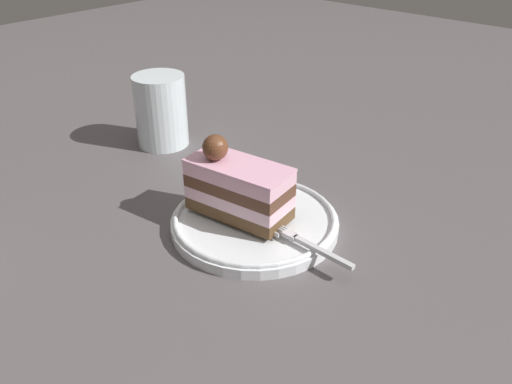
{
  "coord_description": "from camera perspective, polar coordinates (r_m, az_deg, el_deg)",
  "views": [
    {
      "loc": [
        0.33,
        -0.35,
        0.34
      ],
      "look_at": [
        0.0,
        0.02,
        0.05
      ],
      "focal_mm": 36.94,
      "sensor_mm": 36.0,
      "label": 1
    }
  ],
  "objects": [
    {
      "name": "dessert_plate",
      "position": [
        0.59,
        0.0,
        -3.21
      ],
      "size": [
        0.19,
        0.19,
        0.02
      ],
      "color": "white",
      "rests_on": "ground_plane"
    },
    {
      "name": "ground_plane",
      "position": [
        0.59,
        -1.21,
        -4.5
      ],
      "size": [
        2.4,
        2.4,
        0.0
      ],
      "primitive_type": "plane",
      "color": "#554F51"
    },
    {
      "name": "cake_slice",
      "position": [
        0.58,
        -1.98,
        0.59
      ],
      "size": [
        0.12,
        0.07,
        0.09
      ],
      "color": "brown",
      "rests_on": "dessert_plate"
    },
    {
      "name": "fork",
      "position": [
        0.54,
        5.33,
        -5.5
      ],
      "size": [
        0.11,
        0.01,
        0.0
      ],
      "color": "silver",
      "rests_on": "dessert_plate"
    },
    {
      "name": "drink_glass_far",
      "position": [
        0.79,
        -10.2,
        8.21
      ],
      "size": [
        0.08,
        0.08,
        0.1
      ],
      "color": "silver",
      "rests_on": "ground_plane"
    }
  ]
}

